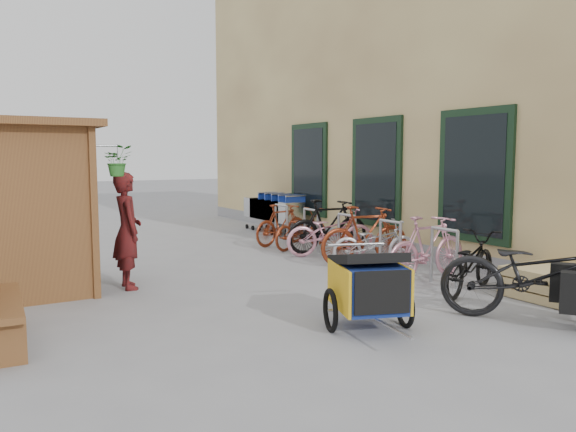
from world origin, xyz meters
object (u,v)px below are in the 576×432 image
shopping_carts (273,209)px  bike_0 (470,263)px  bike_2 (375,243)px  bike_7 (282,224)px  bike_4 (330,232)px  pallet_stack (559,284)px  child_trailer (369,283)px  bike_5 (328,226)px  bike_3 (365,235)px  bike_6 (301,229)px  cargo_bike (541,275)px  bike_1 (428,247)px  person_kiosk (127,231)px  kiosk (7,183)px

shopping_carts → bike_0: (-0.73, -6.94, -0.16)m
bike_2 → bike_7: (-0.25, 2.84, 0.04)m
bike_4 → bike_0: bearing=-165.3°
pallet_stack → shopping_carts: bearing=90.0°
child_trailer → bike_5: bike_5 is taller
bike_3 → shopping_carts: bearing=-0.1°
bike_6 → pallet_stack: bearing=170.4°
pallet_stack → cargo_bike: bearing=-155.6°
bike_1 → bike_5: bike_5 is taller
bike_3 → bike_7: (-0.18, 2.65, -0.08)m
pallet_stack → person_kiosk: person_kiosk is taller
bike_3 → bike_6: bike_3 is taller
bike_5 → pallet_stack: bearing=-168.4°
bike_0 → bike_2: (0.14, 2.23, -0.02)m
shopping_carts → bike_6: size_ratio=1.42×
cargo_bike → bike_0: cargo_bike is taller
bike_3 → bike_1: bearing=-169.3°
shopping_carts → person_kiosk: bearing=-138.6°
cargo_bike → bike_6: cargo_bike is taller
bike_2 → bike_3: bearing=40.5°
child_trailer → bike_5: bearing=80.2°
bike_4 → bike_6: 1.01m
bike_1 → bike_3: (-0.06, 1.46, 0.02)m
bike_1 → bike_2: bike_1 is taller
cargo_bike → bike_3: cargo_bike is taller
kiosk → shopping_carts: 7.49m
shopping_carts → cargo_bike: size_ratio=1.01×
pallet_stack → bike_5: 4.69m
kiosk → bike_2: bearing=-7.5°
child_trailer → bike_2: size_ratio=1.03×
kiosk → bike_4: bearing=4.8°
bike_2 → child_trailer: bearing=159.2°
bike_2 → bike_7: bearing=24.9°
pallet_stack → bike_3: bearing=101.3°
child_trailer → person_kiosk: 3.77m
person_kiosk → child_trailer: bearing=-149.7°
shopping_carts → cargo_bike: bearing=-98.2°
kiosk → shopping_carts: size_ratio=1.11×
pallet_stack → bike_2: bike_2 is taller
bike_6 → bike_5: bearing=178.1°
bike_6 → bike_7: bearing=-6.0°
shopping_carts → bike_7: size_ratio=1.50×
bike_1 → bike_3: bearing=-0.4°
kiosk → bike_7: size_ratio=1.67×
pallet_stack → cargo_bike: size_ratio=0.54×
cargo_bike → bike_1: size_ratio=1.33×
cargo_bike → bike_5: size_ratio=1.24×
pallet_stack → bike_6: bearing=97.6°
bike_0 → bike_6: 4.46m
bike_7 → pallet_stack: bearing=173.5°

